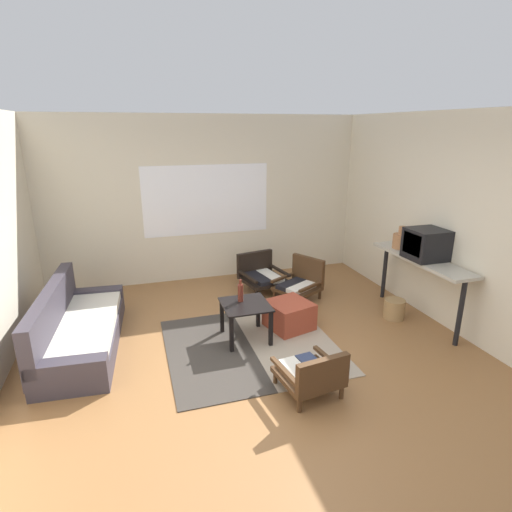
# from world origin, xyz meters

# --- Properties ---
(ground_plane) EXTENTS (7.80, 7.80, 0.00)m
(ground_plane) POSITION_xyz_m (0.00, 0.00, 0.00)
(ground_plane) COLOR olive
(far_wall_with_window) EXTENTS (5.60, 0.13, 2.70)m
(far_wall_with_window) POSITION_xyz_m (0.00, 3.06, 1.35)
(far_wall_with_window) COLOR beige
(far_wall_with_window) RESTS_ON ground
(side_wall_right) EXTENTS (0.12, 6.60, 2.70)m
(side_wall_right) POSITION_xyz_m (2.66, 0.30, 1.35)
(side_wall_right) COLOR beige
(side_wall_right) RESTS_ON ground
(area_rug) EXTENTS (1.96, 1.90, 0.01)m
(area_rug) POSITION_xyz_m (0.02, 0.52, 0.01)
(area_rug) COLOR #38332D
(area_rug) RESTS_ON ground
(couch) EXTENTS (0.90, 2.08, 0.75)m
(couch) POSITION_xyz_m (-1.93, 1.11, 0.23)
(couch) COLOR #38333D
(couch) RESTS_ON ground
(coffee_table) EXTENTS (0.56, 0.58, 0.47)m
(coffee_table) POSITION_xyz_m (0.01, 0.71, 0.37)
(coffee_table) COLOR black
(coffee_table) RESTS_ON ground
(armchair_by_window) EXTENTS (0.74, 0.75, 0.57)m
(armchair_by_window) POSITION_xyz_m (0.69, 2.21, 0.26)
(armchair_by_window) COLOR black
(armchair_by_window) RESTS_ON ground
(armchair_striped_foreground) EXTENTS (0.62, 0.63, 0.50)m
(armchair_striped_foreground) POSITION_xyz_m (0.32, -0.54, 0.23)
(armchair_striped_foreground) COLOR #472D19
(armchair_striped_foreground) RESTS_ON ground
(armchair_corner) EXTENTS (0.78, 0.78, 0.61)m
(armchair_corner) POSITION_xyz_m (1.16, 1.70, 0.26)
(armchair_corner) COLOR #472D19
(armchair_corner) RESTS_ON ground
(ottoman_orange) EXTENTS (0.63, 0.63, 0.36)m
(ottoman_orange) POSITION_xyz_m (0.63, 0.83, 0.18)
(ottoman_orange) COLOR #993D28
(ottoman_orange) RESTS_ON ground
(console_shelf) EXTENTS (0.40, 1.64, 0.87)m
(console_shelf) POSITION_xyz_m (2.38, 0.59, 0.77)
(console_shelf) COLOR #B2AD9E
(console_shelf) RESTS_ON ground
(crt_television) EXTENTS (0.45, 0.44, 0.39)m
(crt_television) POSITION_xyz_m (2.37, 0.53, 1.07)
(crt_television) COLOR black
(crt_television) RESTS_ON console_shelf
(clay_vase) EXTENTS (0.23, 0.23, 0.31)m
(clay_vase) POSITION_xyz_m (2.38, 1.04, 0.98)
(clay_vase) COLOR #A87047
(clay_vase) RESTS_ON console_shelf
(glass_bottle) EXTENTS (0.07, 0.07, 0.28)m
(glass_bottle) POSITION_xyz_m (-0.02, 0.81, 0.58)
(glass_bottle) COLOR #5B2319
(glass_bottle) RESTS_ON coffee_table
(wicker_basket) EXTENTS (0.28, 0.28, 0.27)m
(wicker_basket) POSITION_xyz_m (2.10, 0.66, 0.13)
(wicker_basket) COLOR #9E7A4C
(wicker_basket) RESTS_ON ground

